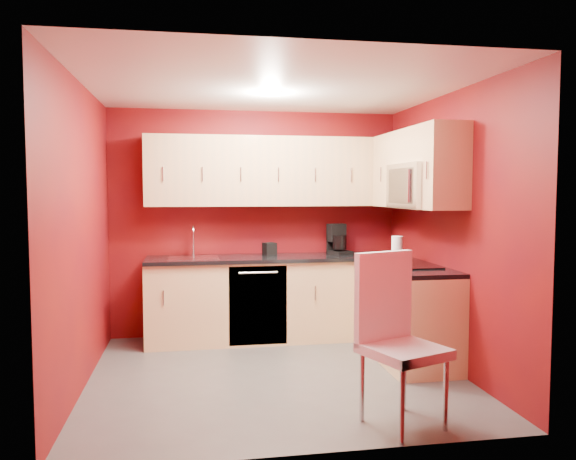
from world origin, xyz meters
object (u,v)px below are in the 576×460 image
object	(u,v)px
sink	(193,254)
paper_towel	(397,249)
dining_chair	(404,341)
coffee_maker	(340,239)
microwave	(420,186)
napkin_holder	(270,249)

from	to	relation	value
sink	paper_towel	bearing A→B (deg)	-19.56
sink	dining_chair	bearing A→B (deg)	-59.77
coffee_maker	dining_chair	bearing A→B (deg)	-116.17
sink	coffee_maker	distance (m)	1.63
microwave	sink	xyz separation A→B (m)	(-2.09, 1.00, -0.72)
sink	paper_towel	distance (m)	2.11
coffee_maker	dining_chair	size ratio (longest dim) A/B	0.28
microwave	coffee_maker	size ratio (longest dim) A/B	2.27
coffee_maker	microwave	bearing A→B (deg)	-87.65
napkin_holder	sink	bearing A→B (deg)	-172.23
coffee_maker	paper_towel	world-z (taller)	coffee_maker
sink	napkin_holder	xyz separation A→B (m)	(0.83, 0.11, 0.03)
sink	napkin_holder	bearing A→B (deg)	7.77
microwave	napkin_holder	world-z (taller)	microwave
sink	microwave	bearing A→B (deg)	-25.60
coffee_maker	dining_chair	world-z (taller)	coffee_maker
microwave	sink	size ratio (longest dim) A/B	1.46
napkin_holder	paper_towel	size ratio (longest dim) A/B	0.53
coffee_maker	napkin_holder	distance (m)	0.80
sink	coffee_maker	world-z (taller)	sink
sink	dining_chair	size ratio (longest dim) A/B	0.44
paper_towel	napkin_holder	bearing A→B (deg)	144.81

